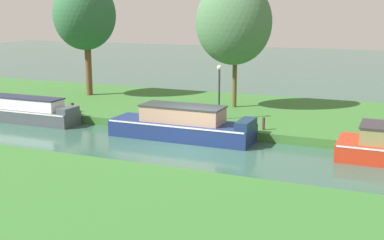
% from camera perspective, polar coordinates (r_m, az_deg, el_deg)
% --- Properties ---
extents(ground_plane, '(120.00, 120.00, 0.00)m').
position_cam_1_polar(ground_plane, '(21.45, 0.04, -3.10)').
color(ground_plane, '#325749').
extents(riverbank_far, '(72.00, 10.00, 0.40)m').
position_cam_1_polar(riverbank_far, '(27.80, 5.69, 0.85)').
color(riverbank_far, '#356B2D').
rests_on(riverbank_far, ground_plane).
extents(riverbank_near, '(72.00, 10.00, 0.40)m').
position_cam_1_polar(riverbank_near, '(14.01, -14.81, -11.24)').
color(riverbank_near, '#336C2D').
rests_on(riverbank_near, ground_plane).
extents(navy_barge, '(6.64, 1.87, 1.54)m').
position_cam_1_polar(navy_barge, '(22.74, -1.03, -0.57)').
color(navy_barge, navy).
rests_on(navy_barge, ground_plane).
extents(slate_cruiser, '(5.41, 1.47, 1.32)m').
position_cam_1_polar(slate_cruiser, '(27.44, -17.98, 0.97)').
color(slate_cruiser, '#41494D').
rests_on(slate_cruiser, ground_plane).
extents(willow_tree_left, '(3.71, 4.17, 7.21)m').
position_cam_1_polar(willow_tree_left, '(32.42, -12.07, 11.55)').
color(willow_tree_left, brown).
rests_on(willow_tree_left, riverbank_far).
extents(willow_tree_centre, '(4.17, 3.42, 6.96)m').
position_cam_1_polar(willow_tree_centre, '(27.49, 4.73, 10.97)').
color(willow_tree_centre, brown).
rests_on(willow_tree_centre, riverbank_far).
extents(lamp_post, '(0.24, 0.24, 2.71)m').
position_cam_1_polar(lamp_post, '(24.76, 3.10, 3.98)').
color(lamp_post, '#333338').
rests_on(lamp_post, riverbank_far).
extents(mooring_post_near, '(0.14, 0.14, 0.59)m').
position_cam_1_polar(mooring_post_near, '(22.97, 8.11, -0.40)').
color(mooring_post_near, '#4C3832').
rests_on(mooring_post_near, riverbank_far).
extents(mooring_post_far, '(0.18, 0.18, 0.50)m').
position_cam_1_polar(mooring_post_far, '(27.51, -13.41, 1.40)').
color(mooring_post_far, '#503326').
rests_on(mooring_post_far, riverbank_far).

